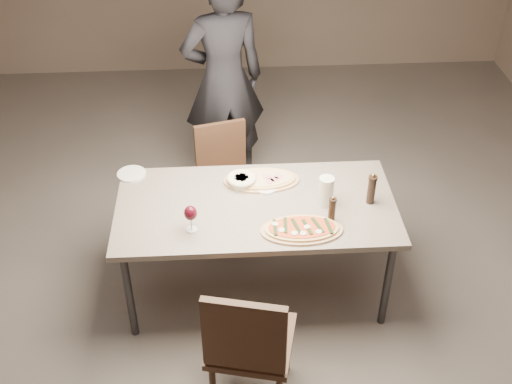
{
  "coord_description": "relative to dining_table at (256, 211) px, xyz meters",
  "views": [
    {
      "loc": [
        -0.19,
        -3.23,
        3.3
      ],
      "look_at": [
        0.0,
        0.0,
        0.85
      ],
      "focal_mm": 45.0,
      "sensor_mm": 36.0,
      "label": 1
    }
  ],
  "objects": [
    {
      "name": "room",
      "position": [
        0.0,
        0.0,
        0.71
      ],
      "size": [
        7.0,
        7.0,
        7.0
      ],
      "color": "#635C55",
      "rests_on": "ground"
    },
    {
      "name": "dining_table",
      "position": [
        0.0,
        0.0,
        0.0
      ],
      "size": [
        1.8,
        0.9,
        0.75
      ],
      "color": "gray",
      "rests_on": "ground"
    },
    {
      "name": "zucchini_pizza",
      "position": [
        0.26,
        -0.28,
        0.07
      ],
      "size": [
        0.51,
        0.28,
        0.05
      ],
      "rotation": [
        0.0,
        0.0,
        -0.11
      ],
      "color": "tan",
      "rests_on": "dining_table"
    },
    {
      "name": "ham_pizza",
      "position": [
        0.05,
        0.25,
        0.07
      ],
      "size": [
        0.51,
        0.28,
        0.04
      ],
      "rotation": [
        0.0,
        0.0,
        0.25
      ],
      "color": "tan",
      "rests_on": "dining_table"
    },
    {
      "name": "bread_basket",
      "position": [
        -0.08,
        0.22,
        0.1
      ],
      "size": [
        0.19,
        0.19,
        0.07
      ],
      "rotation": [
        0.0,
        0.0,
        0.05
      ],
      "color": "#F2EBC4",
      "rests_on": "dining_table"
    },
    {
      "name": "oil_dish",
      "position": [
        0.08,
        0.16,
        0.07
      ],
      "size": [
        0.14,
        0.14,
        0.02
      ],
      "rotation": [
        0.0,
        0.0,
        -0.11
      ],
      "color": "white",
      "rests_on": "dining_table"
    },
    {
      "name": "pepper_mill_left",
      "position": [
        0.46,
        -0.19,
        0.15
      ],
      "size": [
        0.05,
        0.05,
        0.19
      ],
      "rotation": [
        0.0,
        0.0,
        0.16
      ],
      "color": "black",
      "rests_on": "dining_table"
    },
    {
      "name": "pepper_mill_right",
      "position": [
        0.73,
        -0.02,
        0.16
      ],
      "size": [
        0.06,
        0.06,
        0.22
      ],
      "rotation": [
        0.0,
        0.0,
        0.14
      ],
      "color": "black",
      "rests_on": "dining_table"
    },
    {
      "name": "carafe",
      "position": [
        0.44,
        -0.02,
        0.16
      ],
      "size": [
        0.1,
        0.1,
        0.2
      ],
      "rotation": [
        0.0,
        0.0,
        -0.2
      ],
      "color": "silver",
      "rests_on": "dining_table"
    },
    {
      "name": "wine_glass",
      "position": [
        -0.41,
        -0.23,
        0.18
      ],
      "size": [
        0.08,
        0.08,
        0.18
      ],
      "rotation": [
        0.0,
        0.0,
        -0.21
      ],
      "color": "silver",
      "rests_on": "dining_table"
    },
    {
      "name": "side_plate",
      "position": [
        -0.83,
        0.38,
        0.06
      ],
      "size": [
        0.19,
        0.19,
        0.01
      ],
      "rotation": [
        0.0,
        0.0,
        -0.02
      ],
      "color": "white",
      "rests_on": "dining_table"
    },
    {
      "name": "chair_near",
      "position": [
        -0.1,
        -0.95,
        -0.15
      ],
      "size": [
        0.55,
        0.55,
        0.97
      ],
      "rotation": [
        0.0,
        0.0,
        -0.23
      ],
      "color": "#41291B",
      "rests_on": "ground"
    },
    {
      "name": "chair_far",
      "position": [
        -0.19,
        0.74,
        -0.21
      ],
      "size": [
        0.49,
        0.49,
        0.86
      ],
      "rotation": [
        0.0,
        0.0,
        3.39
      ],
      "color": "#41291B",
      "rests_on": "ground"
    },
    {
      "name": "diner",
      "position": [
        -0.18,
        1.39,
        0.23
      ],
      "size": [
        0.76,
        0.59,
        1.85
      ],
      "primitive_type": "imported",
      "rotation": [
        0.0,
        0.0,
        3.37
      ],
      "color": "black",
      "rests_on": "ground"
    }
  ]
}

